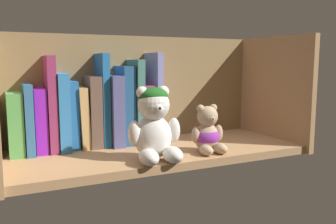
{
  "coord_description": "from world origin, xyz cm",
  "views": [
    {
      "loc": [
        -36.41,
        -82.71,
        24.19
      ],
      "look_at": [
        2.75,
        0.0,
        11.46
      ],
      "focal_mm": 38.2,
      "sensor_mm": 36.0,
      "label": 1
    }
  ],
  "objects": [
    {
      "name": "shelf_board",
      "position": [
        0.0,
        0.0,
        1.0
      ],
      "size": [
        73.41,
        28.71,
        2.0
      ],
      "primitive_type": "cube",
      "color": "tan",
      "rests_on": "ground"
    },
    {
      "name": "shelf_back_panel",
      "position": [
        0.0,
        14.95,
        15.81
      ],
      "size": [
        75.81,
        1.2,
        31.62
      ],
      "primitive_type": "cube",
      "color": "olive",
      "rests_on": "ground"
    },
    {
      "name": "shelf_side_panel_right",
      "position": [
        37.51,
        0.0,
        15.81
      ],
      "size": [
        1.6,
        31.11,
        31.62
      ],
      "primitive_type": "cube",
      "color": "tan",
      "rests_on": "ground"
    },
    {
      "name": "book_0",
      "position": [
        -33.45,
        11.19,
        9.52
      ],
      "size": [
        3.52,
        13.17,
        15.05
      ],
      "primitive_type": "cube",
      "color": "#4B954A",
      "rests_on": "shelf_board"
    },
    {
      "name": "book_1",
      "position": [
        -30.47,
        11.19,
        10.52
      ],
      "size": [
        1.99,
        14.29,
        17.04
      ],
      "primitive_type": "cube",
      "color": "#2D608F",
      "rests_on": "shelf_board"
    },
    {
      "name": "book_2",
      "position": [
        -27.8,
        11.19,
        9.95
      ],
      "size": [
        2.95,
        12.14,
        15.91
      ],
      "primitive_type": "cube",
      "rotation": [
        0.0,
        0.0,
        0.0
      ],
      "color": "purple",
      "rests_on": "shelf_board"
    },
    {
      "name": "book_3",
      "position": [
        -25.09,
        11.19,
        13.92
      ],
      "size": [
        2.09,
        13.07,
        23.83
      ],
      "primitive_type": "cube",
      "color": "#882C58",
      "rests_on": "shelf_board"
    },
    {
      "name": "book_4",
      "position": [
        -22.44,
        11.19,
        11.75
      ],
      "size": [
        2.74,
        13.84,
        19.5
      ],
      "primitive_type": "cube",
      "color": "#2F79BD",
      "rests_on": "shelf_board"
    },
    {
      "name": "book_5",
      "position": [
        -19.71,
        11.19,
        10.74
      ],
      "size": [
        2.26,
        9.24,
        17.48
      ],
      "primitive_type": "cube",
      "color": "#26649C",
      "rests_on": "shelf_board"
    },
    {
      "name": "book_6",
      "position": [
        -17.26,
        11.19,
        9.92
      ],
      "size": [
        2.73,
        10.56,
        15.91
      ],
      "primitive_type": "cube",
      "rotation": [
        0.0,
        -0.03,
        0.0
      ],
      "color": "tan",
      "rests_on": "shelf_board"
    },
    {
      "name": "book_7",
      "position": [
        -14.41,
        11.19,
        11.32
      ],
      "size": [
        3.04,
        11.44,
        18.64
      ],
      "primitive_type": "cube",
      "color": "brown",
      "rests_on": "shelf_board"
    },
    {
      "name": "book_8",
      "position": [
        -11.71,
        11.19,
        14.26
      ],
      "size": [
        1.91,
        11.16,
        24.51
      ],
      "primitive_type": "cube",
      "color": "#2165A4",
      "rests_on": "shelf_board"
    },
    {
      "name": "book_9",
      "position": [
        -8.97,
        11.19,
        11.39
      ],
      "size": [
        3.12,
        14.27,
        18.78
      ],
      "primitive_type": "cube",
      "color": "#515388",
      "rests_on": "shelf_board"
    },
    {
      "name": "book_10",
      "position": [
        -5.59,
        11.19,
        12.61
      ],
      "size": [
        3.17,
        12.19,
        21.22
      ],
      "primitive_type": "cube",
      "color": "#225380",
      "rests_on": "shelf_board"
    },
    {
      "name": "book_11",
      "position": [
        -2.77,
        11.19,
        13.47
      ],
      "size": [
        2.27,
        13.63,
        22.96
      ],
      "primitive_type": "cube",
      "rotation": [
        0.0,
        0.01,
        0.0
      ],
      "color": "#417871",
      "rests_on": "shelf_board"
    },
    {
      "name": "book_12",
      "position": [
        0.06,
        11.19,
        10.0
      ],
      "size": [
        3.19,
        12.61,
        15.99
      ],
      "primitive_type": "cube",
      "color": "#C2387A",
      "rests_on": "shelf_board"
    },
    {
      "name": "book_13",
      "position": [
        2.7,
        11.19,
        14.41
      ],
      "size": [
        1.62,
        13.64,
        24.81
      ],
      "primitive_type": "cube",
      "color": "#8184CD",
      "rests_on": "shelf_board"
    },
    {
      "name": "teddy_bear_larger",
      "position": [
        -5.02,
        -9.07,
        10.01
      ],
      "size": [
        12.31,
        12.5,
        16.89
      ],
      "color": "white",
      "rests_on": "shelf_board"
    },
    {
      "name": "teddy_bear_smaller",
      "position": [
        9.82,
        -8.05,
        6.68
      ],
      "size": [
        8.68,
        9.06,
        11.91
      ],
      "color": "tan",
      "rests_on": "shelf_board"
    }
  ]
}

